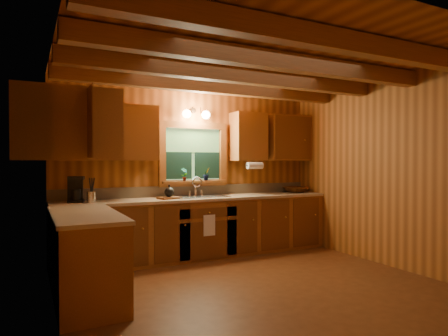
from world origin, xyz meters
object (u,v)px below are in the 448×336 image
at_px(coffee_maker, 76,189).
at_px(wicker_basket, 296,190).
at_px(sink, 200,200).
at_px(cutting_board, 169,198).

bearing_deg(coffee_maker, wicker_basket, 12.50).
distance_m(sink, wicker_basket, 1.82).
height_order(cutting_board, wicker_basket, wicker_basket).
relative_size(sink, wicker_basket, 2.03).
height_order(sink, coffee_maker, coffee_maker).
bearing_deg(wicker_basket, cutting_board, -177.26).
xyz_separation_m(cutting_board, wicker_basket, (2.33, 0.11, 0.04)).
relative_size(coffee_maker, wicker_basket, 0.83).
bearing_deg(sink, wicker_basket, 1.23).
height_order(coffee_maker, cutting_board, coffee_maker).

